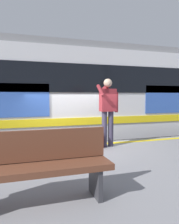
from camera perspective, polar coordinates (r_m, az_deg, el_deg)
The scene contains 9 objects.
ground_plane at distance 6.43m, azimuth -4.43°, elevation -18.13°, with size 24.77×24.77×0.00m, color #4C4742.
platform at distance 4.24m, azimuth 3.27°, elevation -22.25°, with size 14.81×4.50×1.12m, color gray.
safety_line at distance 5.81m, azimuth -3.79°, elevation -8.94°, with size 14.52×0.16×0.01m, color yellow.
track_rail_near at distance 7.82m, azimuth -7.16°, elevation -13.39°, with size 19.26×0.08×0.16m, color slate.
track_rail_far at distance 9.17m, azimuth -8.88°, elevation -10.72°, with size 19.26×0.08×0.16m, color slate.
train_carriage at distance 8.42m, azimuth -0.49°, elevation 5.19°, with size 13.94×2.91×4.08m.
passenger at distance 5.62m, azimuth 4.84°, elevation 1.45°, with size 0.57×0.55×1.78m.
handbag at distance 5.53m, azimuth 1.68°, elevation -7.54°, with size 0.37×0.33×0.43m.
bench at distance 2.81m, azimuth -13.05°, elevation -13.19°, with size 1.78×0.44×0.90m.
Camera 1 is at (1.38, 5.78, 2.46)m, focal length 34.44 mm.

